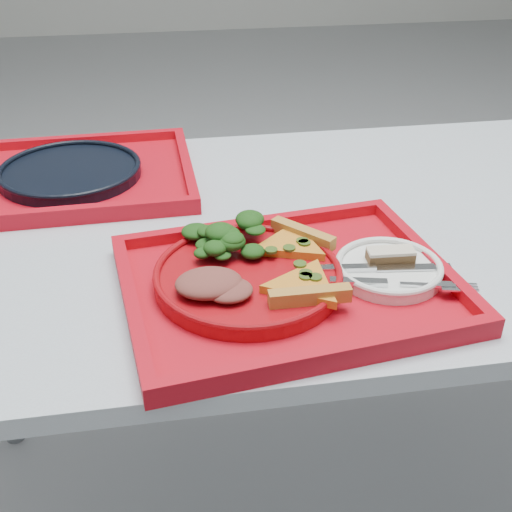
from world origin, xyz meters
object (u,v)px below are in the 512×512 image
Objects in this scene: dinner_plate at (248,279)px; navy_plate at (71,173)px; tray_far at (72,180)px; tray_main at (288,288)px; dessert_bar at (391,255)px.

dinner_plate reaches higher than navy_plate.
tray_far is 1.73× the size of dinner_plate.
dessert_bar is at bearing -1.16° from tray_main.
tray_main is 0.53m from tray_far.
dinner_plate is at bearing -57.77° from tray_far.
tray_far is 1.73× the size of navy_plate.
dessert_bar reaches higher than dinner_plate.
navy_plate is at bearing 120.93° from tray_main.
navy_plate is 3.80× the size of dessert_bar.
tray_far is 0.49m from dinner_plate.
navy_plate is 0.63m from dessert_bar.
dessert_bar reaches higher than tray_far.
tray_main is at bearing -170.56° from dessert_bar.
dinner_plate is 0.21m from dessert_bar.
tray_main is 6.58× the size of dessert_bar.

